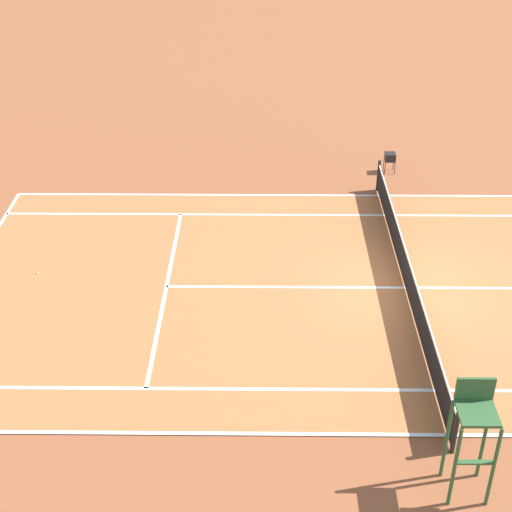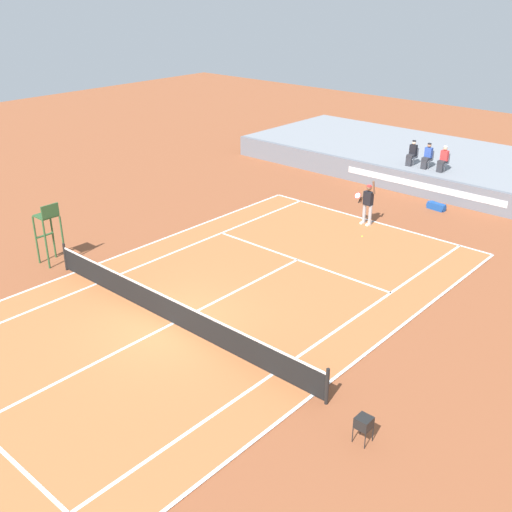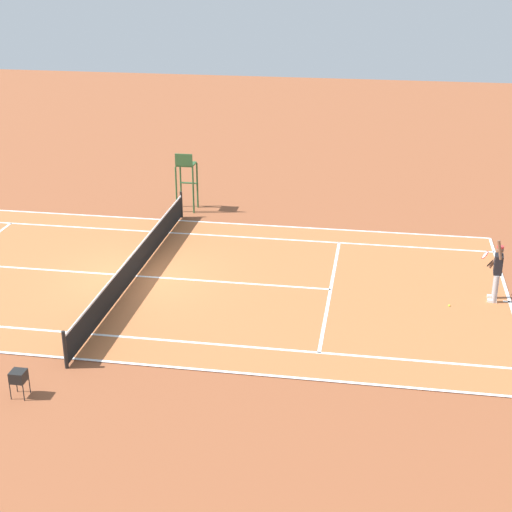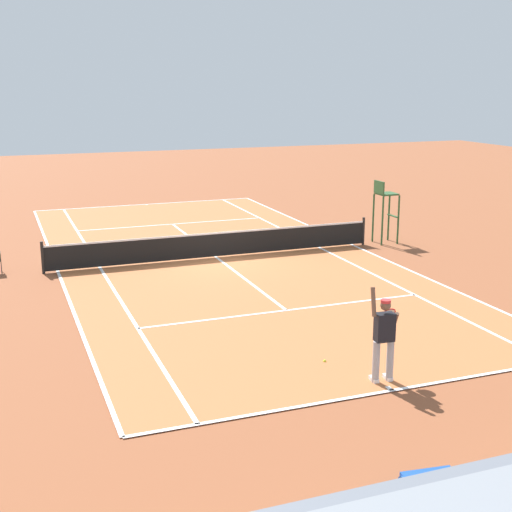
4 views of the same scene
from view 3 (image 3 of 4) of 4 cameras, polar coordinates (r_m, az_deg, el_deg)
name	(u,v)px [view 3 (image 3 of 4)]	position (r m, az deg, el deg)	size (l,w,h in m)	color
ground_plane	(137,277)	(25.89, -8.77, -1.51)	(80.00, 80.00, 0.00)	brown
court	(137,276)	(25.88, -8.77, -1.49)	(11.08, 23.88, 0.03)	#B76638
net	(136,262)	(25.68, -8.83, -0.44)	(11.98, 0.10, 1.07)	black
tennis_player	(497,271)	(24.63, 17.27, -1.05)	(0.79, 0.62, 2.08)	#9E9EA3
tennis_ball	(449,306)	(24.24, 14.00, -3.56)	(0.07, 0.07, 0.07)	#D1E533
umpire_chair	(186,174)	(31.52, -5.16, 6.05)	(0.77, 0.77, 2.44)	#2D562D
ball_hopper	(18,376)	(19.77, -17.05, -8.41)	(0.36, 0.36, 0.70)	black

